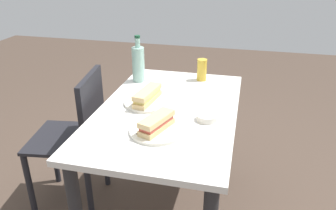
# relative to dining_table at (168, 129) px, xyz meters

# --- Properties ---
(dining_table) EXTENTS (1.17, 0.72, 0.74)m
(dining_table) POSITION_rel_dining_table_xyz_m (0.00, 0.00, 0.00)
(dining_table) COLOR silver
(dining_table) RESTS_ON ground
(chair_far) EXTENTS (0.45, 0.45, 0.88)m
(chair_far) POSITION_rel_dining_table_xyz_m (0.01, 0.56, -0.11)
(chair_far) COLOR black
(chair_far) RESTS_ON ground
(plate_near) EXTENTS (0.25, 0.25, 0.01)m
(plate_near) POSITION_rel_dining_table_xyz_m (-0.26, -0.01, 0.13)
(plate_near) COLOR silver
(plate_near) RESTS_ON dining_table
(baguette_sandwich_near) EXTENTS (0.21, 0.13, 0.07)m
(baguette_sandwich_near) POSITION_rel_dining_table_xyz_m (-0.26, -0.01, 0.17)
(baguette_sandwich_near) COLOR #DBB77A
(baguette_sandwich_near) RESTS_ON plate_near
(knife_near) EXTENTS (0.18, 0.04, 0.01)m
(knife_near) POSITION_rel_dining_table_xyz_m (-0.25, 0.05, 0.14)
(knife_near) COLOR silver
(knife_near) RESTS_ON plate_near
(plate_far) EXTENTS (0.25, 0.25, 0.01)m
(plate_far) POSITION_rel_dining_table_xyz_m (0.03, 0.12, 0.13)
(plate_far) COLOR silver
(plate_far) RESTS_ON dining_table
(baguette_sandwich_far) EXTENTS (0.24, 0.10, 0.07)m
(baguette_sandwich_far) POSITION_rel_dining_table_xyz_m (0.03, 0.12, 0.17)
(baguette_sandwich_far) COLOR #DBB77A
(baguette_sandwich_far) RESTS_ON plate_far
(knife_far) EXTENTS (0.18, 0.03, 0.01)m
(knife_far) POSITION_rel_dining_table_xyz_m (0.03, 0.18, 0.14)
(knife_far) COLOR silver
(knife_far) RESTS_ON plate_far
(water_bottle) EXTENTS (0.08, 0.08, 0.29)m
(water_bottle) POSITION_rel_dining_table_xyz_m (0.36, 0.28, 0.24)
(water_bottle) COLOR #99C6B7
(water_bottle) RESTS_ON dining_table
(beer_glass) EXTENTS (0.06, 0.06, 0.14)m
(beer_glass) POSITION_rel_dining_table_xyz_m (0.47, -0.11, 0.19)
(beer_glass) COLOR gold
(beer_glass) RESTS_ON dining_table
(olive_bowl) EXTENTS (0.10, 0.10, 0.03)m
(olive_bowl) POSITION_rel_dining_table_xyz_m (-0.09, -0.22, 0.14)
(olive_bowl) COLOR silver
(olive_bowl) RESTS_ON dining_table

